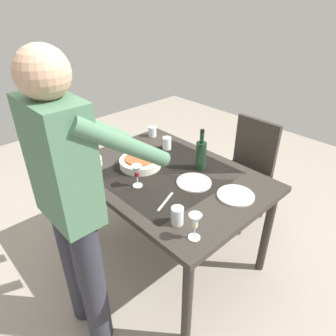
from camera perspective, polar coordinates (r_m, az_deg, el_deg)
ground_plane at (r=2.58m, az=0.00°, el=-15.56°), size 6.00×6.00×0.00m
dining_table at (r=2.15m, az=0.00°, el=-3.00°), size 1.32×0.96×0.75m
chair_near at (r=2.75m, az=14.55°, el=0.62°), size 0.40×0.40×0.91m
person_server at (r=1.57m, az=-17.46°, el=-5.73°), size 0.42×0.61×1.69m
wine_bottle at (r=2.13m, az=6.18°, el=2.55°), size 0.07×0.07×0.30m
wine_glass_left at (r=1.54m, az=5.07°, el=-10.08°), size 0.07×0.07×0.15m
wine_glass_right at (r=1.94m, az=-5.86°, el=-0.77°), size 0.07×0.07×0.15m
water_cup_near_left at (r=2.65m, az=-2.95°, el=6.85°), size 0.07×0.07×0.09m
water_cup_near_right at (r=2.42m, az=-0.23°, el=4.67°), size 0.07×0.07×0.10m
water_cup_far_left at (r=1.66m, az=1.75°, el=-8.92°), size 0.07×0.07×0.10m
serving_bowl_pasta at (r=2.19m, az=-5.18°, el=1.15°), size 0.30×0.30×0.07m
side_bowl_salad at (r=2.27m, az=-14.51°, el=1.27°), size 0.18×0.18×0.07m
dinner_plate_near at (r=2.01m, az=4.87°, el=-2.70°), size 0.23×0.23×0.01m
dinner_plate_far at (r=1.93m, az=12.54°, el=-5.04°), size 0.23×0.23×0.01m
table_knife at (r=1.84m, az=-0.49°, el=-6.28°), size 0.09×0.19×0.00m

